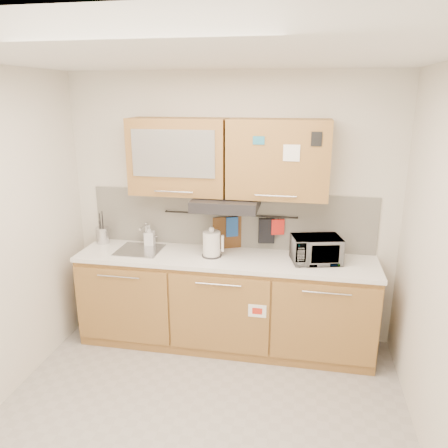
% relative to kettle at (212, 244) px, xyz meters
% --- Properties ---
extents(floor, '(3.20, 3.20, 0.00)m').
position_rel_kettle_xyz_m(floor, '(0.12, -1.18, -1.04)').
color(floor, '#9E9993').
rests_on(floor, ground).
extents(ceiling, '(3.20, 3.20, 0.00)m').
position_rel_kettle_xyz_m(ceiling, '(0.12, -1.18, 1.56)').
color(ceiling, white).
rests_on(ceiling, wall_back).
extents(wall_back, '(3.20, 0.00, 3.20)m').
position_rel_kettle_xyz_m(wall_back, '(0.12, 0.32, 0.26)').
color(wall_back, silver).
rests_on(wall_back, ground).
extents(base_cabinet, '(2.80, 0.64, 0.88)m').
position_rel_kettle_xyz_m(base_cabinet, '(0.12, 0.01, -0.63)').
color(base_cabinet, olive).
rests_on(base_cabinet, floor).
extents(countertop, '(2.82, 0.62, 0.04)m').
position_rel_kettle_xyz_m(countertop, '(0.12, 0.01, -0.14)').
color(countertop, white).
rests_on(countertop, base_cabinet).
extents(backsplash, '(2.80, 0.02, 0.56)m').
position_rel_kettle_xyz_m(backsplash, '(0.12, 0.31, 0.16)').
color(backsplash, silver).
rests_on(backsplash, countertop).
extents(upper_cabinets, '(1.82, 0.37, 0.70)m').
position_rel_kettle_xyz_m(upper_cabinets, '(0.12, 0.14, 0.79)').
color(upper_cabinets, olive).
rests_on(upper_cabinets, wall_back).
extents(range_hood, '(0.60, 0.46, 0.10)m').
position_rel_kettle_xyz_m(range_hood, '(0.12, 0.07, 0.38)').
color(range_hood, black).
rests_on(range_hood, upper_cabinets).
extents(sink, '(0.42, 0.40, 0.26)m').
position_rel_kettle_xyz_m(sink, '(-0.73, 0.03, -0.11)').
color(sink, silver).
rests_on(sink, countertop).
extents(utensil_rail, '(1.30, 0.02, 0.02)m').
position_rel_kettle_xyz_m(utensil_rail, '(0.12, 0.27, 0.22)').
color(utensil_rail, black).
rests_on(utensil_rail, backsplash).
extents(utensil_crock, '(0.17, 0.17, 0.33)m').
position_rel_kettle_xyz_m(utensil_crock, '(-1.18, 0.17, -0.03)').
color(utensil_crock, silver).
rests_on(utensil_crock, countertop).
extents(kettle, '(0.21, 0.19, 0.29)m').
position_rel_kettle_xyz_m(kettle, '(0.00, 0.00, 0.00)').
color(kettle, silver).
rests_on(kettle, countertop).
extents(toaster, '(0.31, 0.25, 0.20)m').
position_rel_kettle_xyz_m(toaster, '(0.90, -0.00, -0.01)').
color(toaster, black).
rests_on(toaster, countertop).
extents(microwave, '(0.49, 0.39, 0.24)m').
position_rel_kettle_xyz_m(microwave, '(0.96, 0.03, 0.00)').
color(microwave, '#999999').
rests_on(microwave, countertop).
extents(soap_bottle, '(0.10, 0.10, 0.21)m').
position_rel_kettle_xyz_m(soap_bottle, '(-0.68, 0.19, -0.01)').
color(soap_bottle, '#999999').
rests_on(soap_bottle, countertop).
extents(cutting_board, '(0.30, 0.15, 0.39)m').
position_rel_kettle_xyz_m(cutting_board, '(0.11, 0.25, 0.01)').
color(cutting_board, brown).
rests_on(cutting_board, utensil_rail).
extents(oven_mitt, '(0.12, 0.08, 0.20)m').
position_rel_kettle_xyz_m(oven_mitt, '(0.15, 0.25, 0.11)').
color(oven_mitt, '#214D9A').
rests_on(oven_mitt, utensil_rail).
extents(dark_pouch, '(0.16, 0.07, 0.24)m').
position_rel_kettle_xyz_m(dark_pouch, '(0.49, 0.25, 0.08)').
color(dark_pouch, black).
rests_on(dark_pouch, utensil_rail).
extents(pot_holder, '(0.12, 0.05, 0.15)m').
position_rel_kettle_xyz_m(pot_holder, '(0.59, 0.25, 0.13)').
color(pot_holder, red).
rests_on(pot_holder, utensil_rail).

